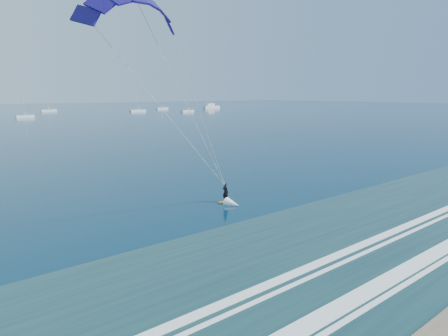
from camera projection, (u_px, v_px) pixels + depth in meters
name	position (u px, v px, depth m)	size (l,w,h in m)	color
kitesurfer_rig	(192.00, 116.00, 31.07)	(18.30, 9.84, 17.59)	orange
motor_yacht	(211.00, 107.00, 285.74)	(13.00, 3.47, 5.64)	silver
sailboat_3	(25.00, 116.00, 176.45)	(7.26, 2.40, 10.28)	silver
sailboat_4	(49.00, 110.00, 238.20)	(8.74, 2.40, 11.88)	silver
sailboat_5	(138.00, 111.00, 235.35)	(9.67, 2.40, 13.07)	silver
sailboat_6	(187.00, 111.00, 231.35)	(7.99, 2.40, 10.92)	silver
sailboat_8	(162.00, 108.00, 270.83)	(8.47, 2.40, 11.50)	silver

